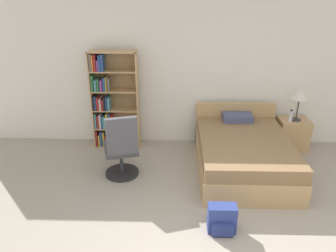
# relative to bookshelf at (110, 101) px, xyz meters

# --- Properties ---
(wall_back) EXTENTS (9.00, 0.06, 2.60)m
(wall_back) POSITION_rel_bookshelf_xyz_m (1.71, 0.25, 0.46)
(wall_back) COLOR white
(wall_back) RESTS_ON ground_plane
(bookshelf) EXTENTS (0.81, 0.28, 1.72)m
(bookshelf) POSITION_rel_bookshelf_xyz_m (0.00, 0.00, 0.00)
(bookshelf) COLOR tan
(bookshelf) RESTS_ON ground_plane
(bed) EXTENTS (1.39, 1.94, 0.81)m
(bed) POSITION_rel_bookshelf_xyz_m (2.22, -0.80, -0.55)
(bed) COLOR tan
(bed) RESTS_ON ground_plane
(office_chair) EXTENTS (0.60, 0.67, 1.05)m
(office_chair) POSITION_rel_bookshelf_xyz_m (0.37, -1.11, -0.37)
(office_chair) COLOR #232326
(office_chair) RESTS_ON ground_plane
(nightstand) EXTENTS (0.52, 0.44, 0.55)m
(nightstand) POSITION_rel_bookshelf_xyz_m (3.25, -0.04, -0.56)
(nightstand) COLOR tan
(nightstand) RESTS_ON ground_plane
(table_lamp) EXTENTS (0.26, 0.26, 0.56)m
(table_lamp) POSITION_rel_bookshelf_xyz_m (3.25, -0.06, 0.16)
(table_lamp) COLOR #333333
(table_lamp) RESTS_ON nightstand
(water_bottle) EXTENTS (0.06, 0.06, 0.22)m
(water_bottle) POSITION_rel_bookshelf_xyz_m (3.12, -0.14, -0.18)
(water_bottle) COLOR silver
(water_bottle) RESTS_ON nightstand
(backpack_blue) EXTENTS (0.33, 0.23, 0.35)m
(backpack_blue) POSITION_rel_bookshelf_xyz_m (1.73, -2.26, -0.67)
(backpack_blue) COLOR navy
(backpack_blue) RESTS_ON ground_plane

